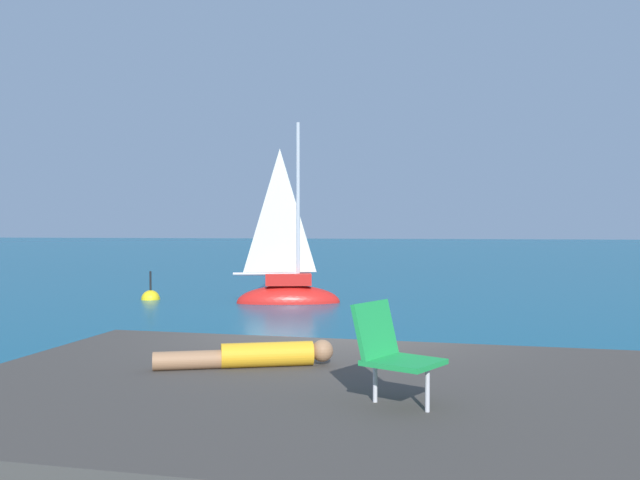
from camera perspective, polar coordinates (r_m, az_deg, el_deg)
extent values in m
plane|color=#0F5675|center=(9.59, 1.38, -12.84)|extent=(160.00, 160.00, 0.00)
cube|color=#423D38|center=(6.45, 3.21, -15.69)|extent=(7.87, 5.57, 0.95)
cube|color=#393832|center=(9.26, 13.85, -13.40)|extent=(1.46, 1.29, 0.79)
ellipsoid|color=red|center=(20.65, -2.53, -5.03)|extent=(3.12, 1.55, 1.03)
cube|color=red|center=(20.59, -2.54, -3.14)|extent=(1.41, 0.94, 0.34)
cylinder|color=#B7B7BC|center=(20.53, -1.76, 2.89)|extent=(0.11, 0.11, 4.66)
cylinder|color=#B2B2B7|center=(20.58, -4.36, -2.71)|extent=(1.85, 0.42, 0.09)
pyramid|color=silver|center=(20.52, -3.22, 2.37)|extent=(1.48, 0.32, 3.54)
cylinder|color=gold|center=(7.13, -4.23, -9.09)|extent=(0.93, 0.49, 0.24)
cylinder|color=#9E704C|center=(7.10, -10.34, -9.41)|extent=(0.72, 0.38, 0.18)
sphere|color=#9E704C|center=(7.20, 0.18, -8.82)|extent=(0.22, 0.22, 0.22)
cube|color=green|center=(5.60, 6.68, -9.66)|extent=(0.69, 0.68, 0.04)
cube|color=green|center=(5.70, 4.43, -7.16)|extent=(0.37, 0.49, 0.45)
cylinder|color=silver|center=(5.54, 8.56, -11.65)|extent=(0.04, 0.04, 0.35)
cylinder|color=silver|center=(5.78, 4.42, -11.09)|extent=(0.04, 0.04, 0.35)
sphere|color=yellow|center=(22.07, -13.36, -4.64)|extent=(0.56, 0.56, 0.56)
cylinder|color=black|center=(22.02, -13.37, -3.22)|extent=(0.06, 0.06, 0.60)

